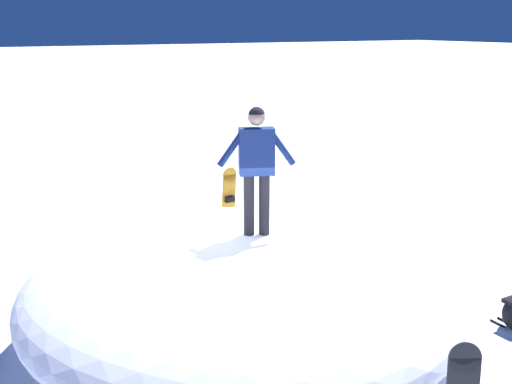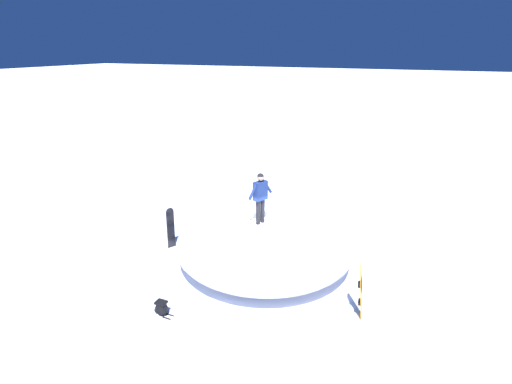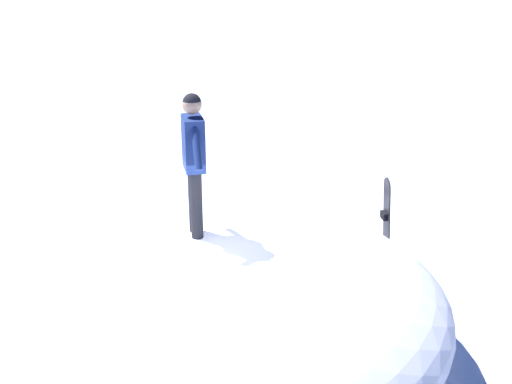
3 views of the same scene
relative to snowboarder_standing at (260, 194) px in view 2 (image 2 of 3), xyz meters
The scene contains 6 objects.
ground 2.64m from the snowboarder_standing, 163.90° to the left, with size 240.00×240.00×0.00m, color white.
snow_mound 1.80m from the snowboarder_standing, 162.85° to the left, with size 5.88×5.76×1.58m, color white.
snowboarder_standing is the anchor object (origin of this frame).
snowboard_primary_upright 4.09m from the snowboarder_standing, 68.45° to the left, with size 0.29×0.21×1.65m.
snowboard_secondary_upright 3.84m from the snowboarder_standing, 87.81° to the right, with size 0.31×0.25×1.59m.
backpack_near 4.39m from the snowboarder_standing, 23.91° to the right, with size 0.27×0.53×0.45m.
Camera 2 is at (10.83, 4.07, 6.91)m, focal length 26.88 mm.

